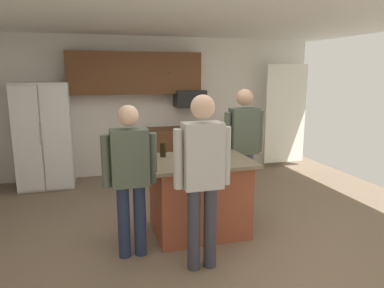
% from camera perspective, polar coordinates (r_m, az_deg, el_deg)
% --- Properties ---
extents(floor, '(7.04, 7.04, 0.00)m').
position_cam_1_polar(floor, '(4.61, 1.06, -13.47)').
color(floor, '#7F6B56').
rests_on(floor, ground).
extents(ceiling, '(7.04, 7.04, 0.00)m').
position_cam_1_polar(ceiling, '(4.23, 1.20, 20.38)').
color(ceiling, white).
extents(back_wall, '(6.40, 0.10, 2.60)m').
position_cam_1_polar(back_wall, '(6.93, -5.84, 6.11)').
color(back_wall, white).
rests_on(back_wall, ground).
extents(french_door_window_panel, '(0.90, 0.06, 2.00)m').
position_cam_1_polar(french_door_window_panel, '(7.51, 14.76, 4.67)').
color(french_door_window_panel, white).
rests_on(french_door_window_panel, ground).
extents(cabinet_run_upper, '(2.40, 0.38, 0.75)m').
position_cam_1_polar(cabinet_run_upper, '(6.64, -9.09, 11.20)').
color(cabinet_run_upper, brown).
extents(cabinet_run_lower, '(1.80, 0.63, 0.90)m').
position_cam_1_polar(cabinet_run_lower, '(6.89, -0.30, -1.02)').
color(cabinet_run_lower, brown).
rests_on(cabinet_run_lower, ground).
extents(refrigerator, '(0.89, 0.76, 1.78)m').
position_cam_1_polar(refrigerator, '(6.50, -22.67, 1.28)').
color(refrigerator, white).
rests_on(refrigerator, ground).
extents(microwave_over_range, '(0.56, 0.40, 0.32)m').
position_cam_1_polar(microwave_over_range, '(6.76, -0.35, 7.31)').
color(microwave_over_range, black).
extents(kitchen_island, '(1.22, 0.96, 0.92)m').
position_cam_1_polar(kitchen_island, '(4.38, 1.11, -8.26)').
color(kitchen_island, '#9E4C33').
rests_on(kitchen_island, ground).
extents(person_host_foreground, '(0.57, 0.22, 1.63)m').
position_cam_1_polar(person_host_foreground, '(3.72, -9.92, -4.47)').
color(person_host_foreground, '#232D4C').
rests_on(person_host_foreground, ground).
extents(person_guest_by_door, '(0.57, 0.23, 1.73)m').
position_cam_1_polar(person_guest_by_door, '(4.94, 8.27, 0.33)').
color(person_guest_by_door, '#4C5166').
rests_on(person_guest_by_door, ground).
extents(person_guest_right, '(0.57, 0.23, 1.75)m').
position_cam_1_polar(person_guest_right, '(3.41, 1.68, -4.38)').
color(person_guest_right, '#383842').
rests_on(person_guest_right, ground).
extents(glass_dark_ale, '(0.06, 0.06, 0.15)m').
position_cam_1_polar(glass_dark_ale, '(4.06, 4.22, -2.04)').
color(glass_dark_ale, black).
rests_on(glass_dark_ale, kitchen_island).
extents(glass_stout_tall, '(0.07, 0.07, 0.14)m').
position_cam_1_polar(glass_stout_tall, '(4.17, 0.18, -1.77)').
color(glass_stout_tall, black).
rests_on(glass_stout_tall, kitchen_island).
extents(glass_short_whisky, '(0.07, 0.07, 0.13)m').
position_cam_1_polar(glass_short_whisky, '(4.36, 1.90, -1.21)').
color(glass_short_whisky, black).
rests_on(glass_short_whisky, kitchen_island).
extents(glass_pilsner, '(0.07, 0.07, 0.17)m').
position_cam_1_polar(glass_pilsner, '(4.36, -4.69, -0.98)').
color(glass_pilsner, black).
rests_on(glass_pilsner, kitchen_island).
extents(tumbler_amber, '(0.07, 0.07, 0.16)m').
position_cam_1_polar(tumbler_amber, '(4.02, -1.22, -2.09)').
color(tumbler_amber, black).
rests_on(tumbler_amber, kitchen_island).
extents(mug_blue_stoneware, '(0.12, 0.08, 0.11)m').
position_cam_1_polar(mug_blue_stoneware, '(4.56, 1.09, -0.79)').
color(mug_blue_stoneware, white).
rests_on(mug_blue_stoneware, kitchen_island).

